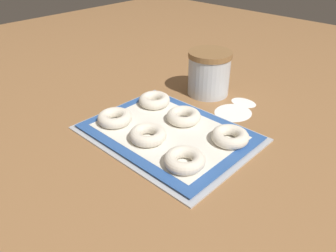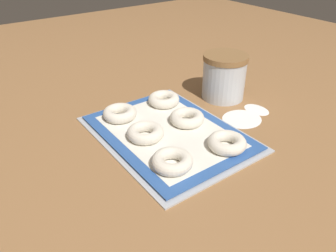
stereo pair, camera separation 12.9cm
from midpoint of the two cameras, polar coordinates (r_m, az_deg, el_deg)
name	(u,v)px [view 1 (the left image)]	position (r m, az deg, el deg)	size (l,w,h in m)	color
ground_plane	(166,131)	(0.84, -4.79, -1.09)	(2.80, 2.80, 0.00)	olive
baking_tray	(168,133)	(0.83, -4.46, -1.47)	(0.42, 0.32, 0.01)	#B2B5BA
baking_mat	(168,131)	(0.82, -4.47, -1.16)	(0.39, 0.29, 0.00)	#2D569E
bagel_front_left	(115,118)	(0.87, -13.47, 1.20)	(0.09, 0.09, 0.03)	silver
bagel_front_center	(148,135)	(0.79, -8.22, -1.76)	(0.09, 0.09, 0.03)	silver
bagel_front_right	(184,160)	(0.70, -2.40, -6.23)	(0.09, 0.09, 0.03)	silver
bagel_back_left	(154,100)	(0.94, -6.30, 4.33)	(0.09, 0.09, 0.03)	silver
bagel_back_center	(184,116)	(0.86, -1.54, 1.50)	(0.09, 0.09, 0.03)	silver
bagel_back_right	(230,137)	(0.78, 6.15, -2.07)	(0.09, 0.09, 0.03)	silver
flour_canister	(209,73)	(1.01, 3.53, 9.08)	(0.13, 0.13, 0.14)	silver
flour_patch_near	(233,112)	(0.93, 7.45, 2.23)	(0.10, 0.11, 0.00)	white
flour_patch_far	(244,102)	(0.99, 9.48, 3.95)	(0.08, 0.06, 0.00)	white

